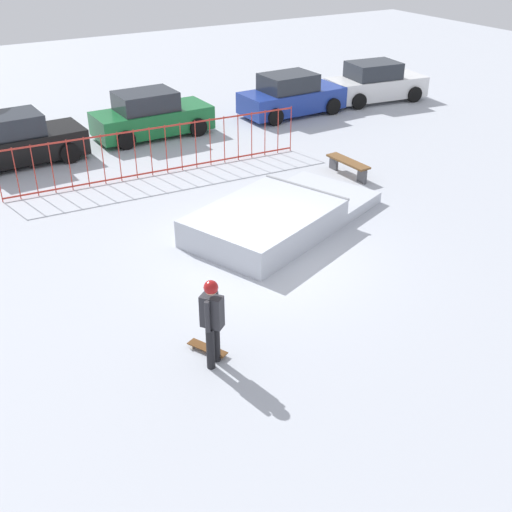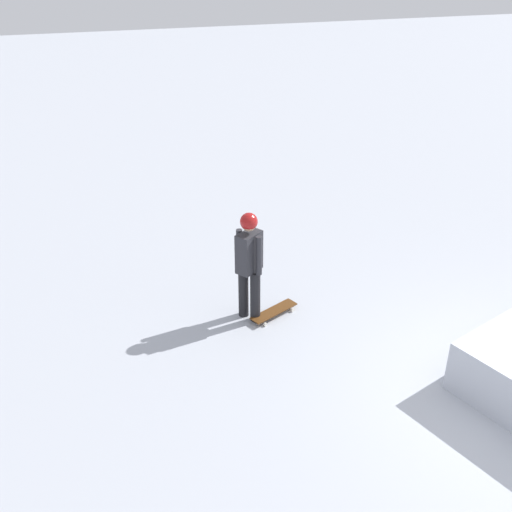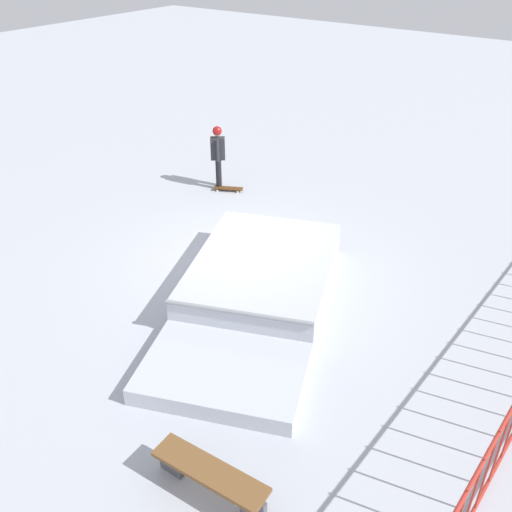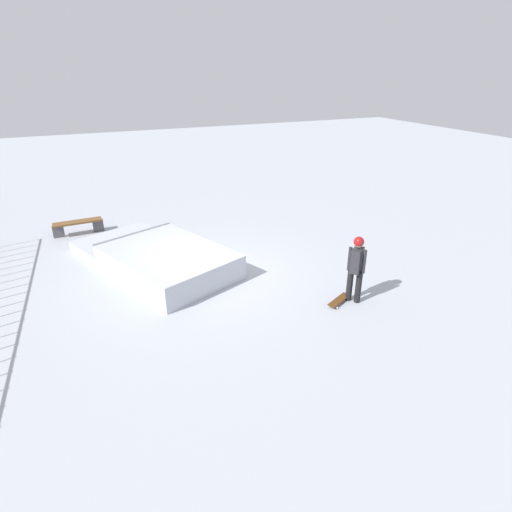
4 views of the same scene
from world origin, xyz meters
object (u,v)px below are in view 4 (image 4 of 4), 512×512
Objects in this scene: skateboard at (339,300)px; park_bench at (78,225)px; skate_ramp at (159,258)px; skater at (356,265)px.

skateboard is 9.45m from park_bench.
skate_ramp is 5.25m from skateboard.
park_bench is at bearing -79.52° from skateboard.
skater is 1.00m from skateboard.
skater reaches higher than skateboard.
park_bench is at bearing -89.14° from skater.
skate_ramp reaches higher than skateboard.
skate_ramp is 5.59m from skater.
park_bench is (7.56, 5.67, 0.28)m from skateboard.
skateboard is (0.05, 0.37, -0.93)m from skater.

